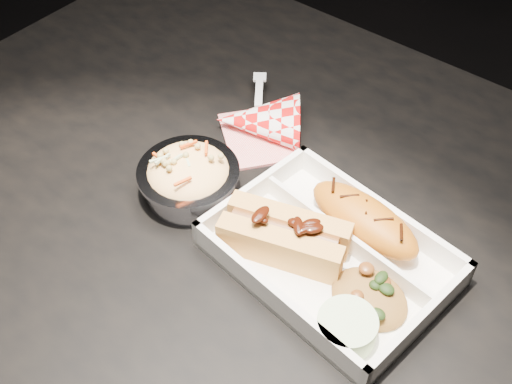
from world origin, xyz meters
TOP-DOWN VIEW (x-y plane):
  - dining_table at (0.00, 0.00)m, footprint 1.20×0.80m
  - food_tray at (0.05, -0.02)m, footprint 0.27×0.21m
  - fried_pastry at (0.05, 0.04)m, footprint 0.15×0.08m
  - hotdog at (-0.00, -0.04)m, footprint 0.15×0.10m
  - fried_rice_mound at (0.11, -0.04)m, footprint 0.09×0.08m
  - cupcake_liner at (0.11, -0.09)m, footprint 0.06×0.06m
  - foil_coleslaw_cup at (-0.15, -0.04)m, footprint 0.12×0.12m
  - napkin_fork at (-0.15, 0.10)m, footprint 0.16×0.16m

SIDE VIEW (x-z plane):
  - dining_table at x=0.00m, z-range 0.28..1.03m
  - food_tray at x=0.05m, z-range 0.74..0.78m
  - napkin_fork at x=-0.15m, z-range 0.72..0.82m
  - cupcake_liner at x=0.11m, z-range 0.76..0.79m
  - fried_rice_mound at x=0.11m, z-range 0.76..0.79m
  - fried_pastry at x=0.05m, z-range 0.76..0.80m
  - foil_coleslaw_cup at x=-0.15m, z-range 0.75..0.81m
  - hotdog at x=0.00m, z-range 0.75..0.81m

